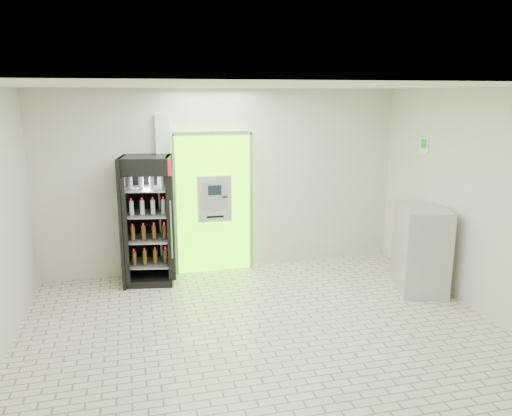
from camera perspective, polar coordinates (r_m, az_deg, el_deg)
name	(u,v)px	position (r m, az deg, el deg)	size (l,w,h in m)	color
ground	(263,332)	(6.43, 0.84, -14.02)	(6.00, 6.00, 0.00)	beige
room_shell	(264,188)	(5.83, 0.90, 2.33)	(6.00, 6.00, 6.00)	beige
atm_assembly	(213,202)	(8.24, -4.89, 0.68)	(1.30, 0.24, 2.33)	#56F700
pillar	(165,196)	(8.16, -10.36, 1.32)	(0.22, 0.11, 2.60)	silver
beverage_cooler	(148,222)	(7.94, -12.23, -1.63)	(0.86, 0.81, 1.99)	black
steel_cabinet	(421,248)	(7.91, 18.31, -4.41)	(0.91, 1.11, 1.29)	#B1B4B9
exit_sign	(424,145)	(8.30, 18.66, 6.79)	(0.02, 0.22, 0.26)	white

